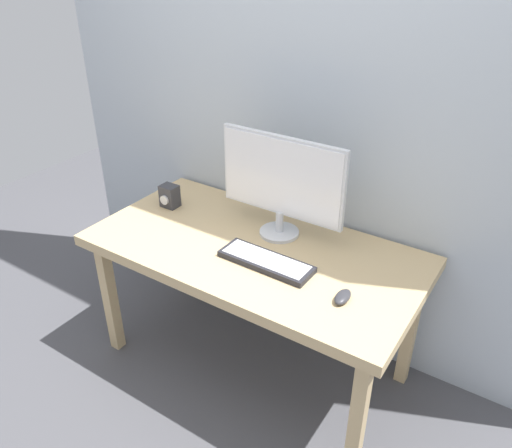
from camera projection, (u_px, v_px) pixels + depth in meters
ground_plane at (254, 361)px, 2.64m from camera, size 6.00×6.00×0.00m
wall_back at (307, 48)px, 2.20m from camera, size 2.93×0.04×3.00m
desk at (254, 259)px, 2.32m from camera, size 1.51×0.77×0.71m
monitor at (282, 182)px, 2.26m from camera, size 0.61×0.19×0.48m
keyboard_primary at (266, 261)px, 2.16m from camera, size 0.42×0.15×0.03m
mouse at (343, 297)px, 1.95m from camera, size 0.06×0.11×0.03m
audio_controller at (169, 196)px, 2.60m from camera, size 0.09×0.08×0.12m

